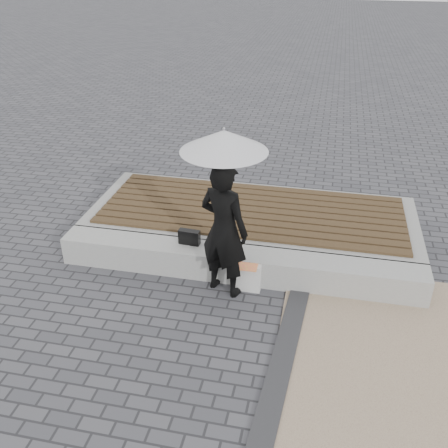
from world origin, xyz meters
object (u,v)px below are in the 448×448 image
(parasol, at_px, (224,141))
(canvas_tote, at_px, (247,277))
(seating_ledge, at_px, (238,264))
(woman, at_px, (224,230))
(handbag, at_px, (189,237))

(parasol, relative_size, canvas_tote, 3.40)
(seating_ledge, height_order, parasol, parasol)
(woman, height_order, handbag, woman)
(woman, bearing_deg, handbag, -13.31)
(seating_ledge, xyz_separation_m, canvas_tote, (0.18, -0.26, -0.01))
(parasol, xyz_separation_m, canvas_tote, (0.30, 0.08, -1.89))
(handbag, height_order, canvas_tote, handbag)
(woman, distance_m, canvas_tote, 0.78)
(seating_ledge, bearing_deg, canvas_tote, -56.08)
(seating_ledge, bearing_deg, woman, -109.10)
(handbag, bearing_deg, parasol, -30.91)
(canvas_tote, bearing_deg, woman, -164.99)
(woman, distance_m, handbag, 0.81)
(woman, xyz_separation_m, canvas_tote, (0.30, 0.08, -0.72))
(seating_ledge, relative_size, parasol, 3.80)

